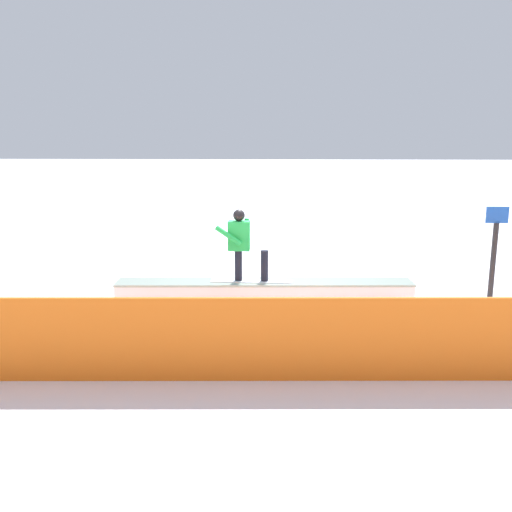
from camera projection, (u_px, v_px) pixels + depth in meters
name	position (u px, v px, depth m)	size (l,w,h in m)	color
ground_plane	(264.00, 312.00, 10.94)	(120.00, 120.00, 0.00)	white
grind_box	(264.00, 298.00, 10.88)	(5.63, 0.81, 0.60)	white
snowboarder	(242.00, 243.00, 10.67)	(1.56, 0.42, 1.37)	silver
safety_fence	(259.00, 340.00, 7.81)	(13.75, 0.06, 1.19)	orange
trail_marker	(493.00, 258.00, 10.53)	(0.40, 0.10, 2.05)	#262628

